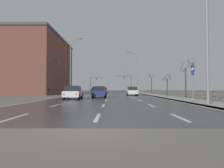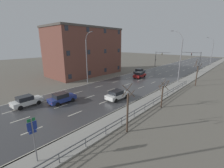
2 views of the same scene
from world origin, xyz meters
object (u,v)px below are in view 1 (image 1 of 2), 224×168
object	(u,v)px
car_near_right	(104,90)
car_distant	(74,92)
street_lamp_distant	(126,80)
car_far_left	(100,92)
street_lamp_left_bank	(72,67)
street_lamp_midground	(137,73)
traffic_signal_left	(93,82)
traffic_signal_right	(129,81)
brick_building	(39,66)
highway_sign	(194,76)
car_near_left	(95,90)
car_mid_centre	(133,91)
street_lamp_foreground	(205,30)

from	to	relation	value
car_near_right	car_distant	bearing A→B (deg)	-98.08
street_lamp_distant	car_far_left	size ratio (longest dim) A/B	2.69
street_lamp_left_bank	street_lamp_midground	bearing A→B (deg)	44.67
street_lamp_left_bank	traffic_signal_left	size ratio (longest dim) A/B	1.96
traffic_signal_left	car_far_left	world-z (taller)	traffic_signal_left
traffic_signal_right	brick_building	world-z (taller)	brick_building
car_near_right	highway_sign	bearing A→B (deg)	-75.21
street_lamp_distant	car_distant	bearing A→B (deg)	-99.73
street_lamp_midground	car_near_left	bearing A→B (deg)	168.54
street_lamp_midground	car_far_left	distance (m)	26.85
street_lamp_distant	traffic_signal_right	distance (m)	19.57
highway_sign	brick_building	world-z (taller)	brick_building
street_lamp_midground	street_lamp_distant	world-z (taller)	street_lamp_midground
highway_sign	traffic_signal_left	distance (m)	54.11
traffic_signal_right	car_near_right	size ratio (longest dim) A/B	1.49
traffic_signal_left	car_near_right	bearing A→B (deg)	-76.34
brick_building	street_lamp_distant	bearing A→B (deg)	61.94
street_lamp_midground	traffic_signal_left	size ratio (longest dim) A/B	2.03
traffic_signal_left	brick_building	world-z (taller)	brick_building
traffic_signal_right	brick_building	xyz separation A→B (m)	(-23.35, -25.48, 2.41)
street_lamp_distant	car_mid_centre	xyz separation A→B (m)	(-3.22, -54.93, -4.60)
street_lamp_left_bank	highway_sign	world-z (taller)	street_lamp_left_bank
street_lamp_left_bank	car_near_right	bearing A→B (deg)	65.26
street_lamp_midground	traffic_signal_right	distance (m)	17.32
street_lamp_foreground	street_lamp_midground	xyz separation A→B (m)	(-0.02, 36.76, 0.15)
highway_sign	traffic_signal_right	distance (m)	49.98
street_lamp_distant	street_lamp_left_bank	world-z (taller)	street_lamp_left_bank
street_lamp_left_bank	car_mid_centre	world-z (taller)	street_lamp_left_bank
traffic_signal_left	street_lamp_left_bank	bearing A→B (deg)	-91.09
street_lamp_left_bank	car_near_right	size ratio (longest dim) A/B	2.68
street_lamp_distant	traffic_signal_left	world-z (taller)	street_lamp_distant
street_lamp_foreground	street_lamp_distant	xyz separation A→B (m)	(-0.02, 73.52, -0.12)
car_near_left	highway_sign	bearing A→B (deg)	-69.89
street_lamp_distant	car_near_left	size ratio (longest dim) A/B	2.71
street_lamp_distant	car_near_right	size ratio (longest dim) A/B	2.64
street_lamp_foreground	street_lamp_midground	size ratio (longest dim) A/B	0.97
car_distant	car_far_left	size ratio (longest dim) A/B	1.02
car_near_left	car_mid_centre	bearing A→B (deg)	-67.17
street_lamp_left_bank	highway_sign	bearing A→B (deg)	-48.61
highway_sign	car_distant	world-z (taller)	highway_sign
traffic_signal_right	car_mid_centre	bearing A→B (deg)	-94.18
street_lamp_foreground	car_distant	bearing A→B (deg)	145.77
highway_sign	traffic_signal_right	bearing A→B (deg)	91.84
street_lamp_foreground	car_distant	world-z (taller)	street_lamp_foreground
street_lamp_foreground	car_near_right	size ratio (longest dim) A/B	2.69
car_near_right	brick_building	xyz separation A→B (m)	(-14.93, -6.17, 5.77)
street_lamp_midground	street_lamp_distant	distance (m)	36.76
highway_sign	traffic_signal_left	world-z (taller)	traffic_signal_left
car_distant	street_lamp_midground	bearing A→B (deg)	65.75
street_lamp_foreground	car_near_left	xyz separation A→B (m)	(-11.90, 39.17, -4.71)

